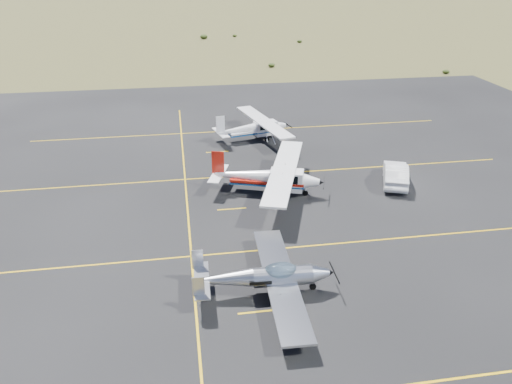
# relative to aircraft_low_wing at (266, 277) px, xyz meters

# --- Properties ---
(ground) EXTENTS (1600.00, 1600.00, 0.00)m
(ground) POSITION_rel_aircraft_low_wing_xyz_m (2.34, 2.10, -1.02)
(ground) COLOR #383D1C
(ground) RESTS_ON ground
(apron) EXTENTS (72.00, 72.00, 0.02)m
(apron) POSITION_rel_aircraft_low_wing_xyz_m (2.34, 9.10, -1.02)
(apron) COLOR black
(apron) RESTS_ON ground
(aircraft_low_wing) EXTENTS (6.99, 9.76, 2.13)m
(aircraft_low_wing) POSITION_rel_aircraft_low_wing_xyz_m (0.00, 0.00, 0.00)
(aircraft_low_wing) COLOR silver
(aircraft_low_wing) RESTS_ON apron
(aircraft_cessna) EXTENTS (8.17, 11.69, 3.00)m
(aircraft_cessna) POSITION_rel_aircraft_low_wing_xyz_m (2.21, 11.73, 0.32)
(aircraft_cessna) COLOR white
(aircraft_cessna) RESTS_ON apron
(aircraft_plain) EXTENTS (6.74, 10.43, 2.64)m
(aircraft_plain) POSITION_rel_aircraft_low_wing_xyz_m (2.98, 23.27, 0.16)
(aircraft_plain) COLOR white
(aircraft_plain) RESTS_ON apron
(sedan) EXTENTS (3.32, 5.13, 1.60)m
(sedan) POSITION_rel_aircraft_low_wing_xyz_m (12.08, 11.83, -0.21)
(sedan) COLOR white
(sedan) RESTS_ON apron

